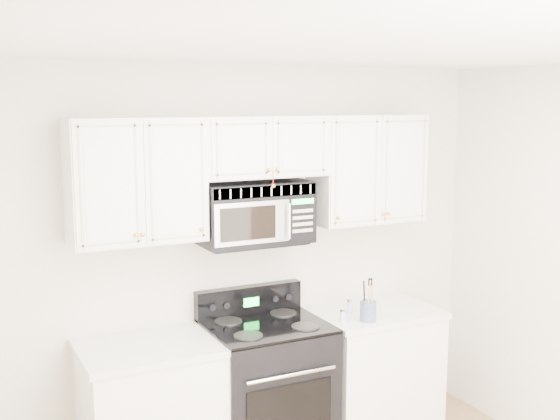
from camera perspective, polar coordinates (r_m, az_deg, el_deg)
room at (r=3.33m, az=10.14°, el=-9.95°), size 3.51×3.51×2.61m
base_cabinet_right at (r=5.17m, az=7.47°, el=-13.23°), size 0.86×0.65×0.92m
range at (r=4.76m, az=-1.11°, el=-14.42°), size 0.76×0.69×1.12m
upper_cabinets at (r=4.55m, az=-1.60°, el=3.41°), size 2.44×0.37×0.75m
microwave at (r=4.54m, az=-2.06°, el=-0.20°), size 0.72×0.41×0.40m
utensil_crock at (r=4.73m, az=7.18°, el=-8.11°), size 0.11×0.11×0.29m
shaker_salt at (r=4.68m, az=5.12°, el=-8.55°), size 0.04×0.04×0.09m
shaker_pepper at (r=4.88m, az=5.69°, el=-7.77°), size 0.04×0.04×0.10m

